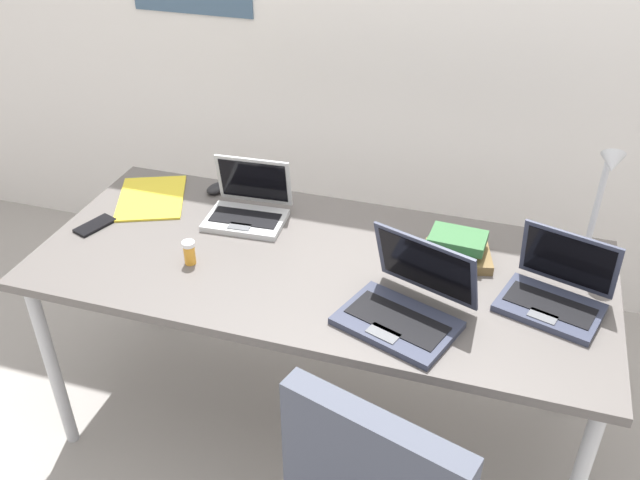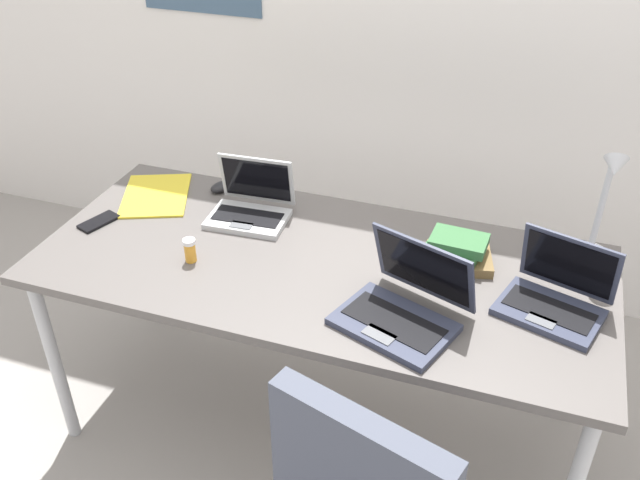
% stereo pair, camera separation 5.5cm
% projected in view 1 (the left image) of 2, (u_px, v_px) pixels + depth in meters
% --- Properties ---
extents(ground_plane, '(12.00, 12.00, 0.00)m').
position_uv_depth(ground_plane, '(320.00, 422.00, 2.56)').
color(ground_plane, gray).
extents(desk, '(1.80, 0.80, 0.74)m').
position_uv_depth(desk, '(320.00, 276.00, 2.18)').
color(desk, '#595451').
rests_on(desk, ground_plane).
extents(desk_lamp, '(0.12, 0.18, 0.40)m').
position_uv_depth(desk_lamp, '(599.00, 203.00, 2.06)').
color(desk_lamp, silver).
rests_on(desk_lamp, desk).
extents(laptop_back_right, '(0.28, 0.23, 0.20)m').
position_uv_depth(laptop_back_right, '(248.00, 208.00, 2.35)').
color(laptop_back_right, '#B7BABC').
rests_on(laptop_back_right, desk).
extents(laptop_mid_desk, '(0.39, 0.37, 0.23)m').
position_uv_depth(laptop_mid_desk, '(406.00, 305.00, 1.90)').
color(laptop_mid_desk, '#33384C').
rests_on(laptop_mid_desk, desk).
extents(laptop_front_left, '(0.33, 0.30, 0.21)m').
position_uv_depth(laptop_front_left, '(555.00, 292.00, 1.95)').
color(laptop_front_left, '#33384C').
rests_on(laptop_front_left, desk).
extents(computer_mouse, '(0.09, 0.11, 0.03)m').
position_uv_depth(computer_mouse, '(218.00, 188.00, 2.51)').
color(computer_mouse, black).
rests_on(computer_mouse, desk).
extents(cell_phone, '(0.11, 0.15, 0.01)m').
position_uv_depth(cell_phone, '(95.00, 225.00, 2.32)').
color(cell_phone, black).
rests_on(cell_phone, desk).
extents(pill_bottle, '(0.04, 0.04, 0.08)m').
position_uv_depth(pill_bottle, '(189.00, 252.00, 2.12)').
color(pill_bottle, gold).
rests_on(pill_bottle, desk).
extents(book_stack, '(0.23, 0.20, 0.09)m').
position_uv_depth(book_stack, '(457.00, 249.00, 2.14)').
color(book_stack, brown).
rests_on(book_stack, desk).
extents(paper_folder_far_corner, '(0.33, 0.37, 0.01)m').
position_uv_depth(paper_folder_far_corner, '(151.00, 198.00, 2.48)').
color(paper_folder_far_corner, gold).
rests_on(paper_folder_far_corner, desk).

